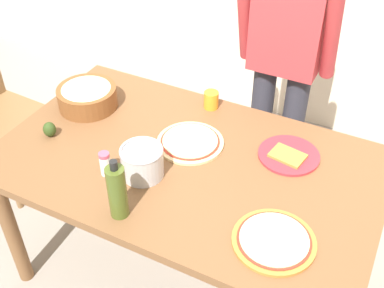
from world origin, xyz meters
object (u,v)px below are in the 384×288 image
Objects in this scene: dining_table at (187,176)px; cup_orange at (211,100)px; plate_with_slice at (289,155)px; avocado at (50,129)px; popcorn_bowl at (87,95)px; steel_pot at (142,162)px; pizza_raw_on_board at (190,142)px; person_cook at (286,52)px; olive_oil_bottle at (117,192)px; pizza_cooked_on_tray at (274,240)px; salt_shaker at (105,164)px.

dining_table is 0.42m from cup_orange.
avocado is (-0.99, -0.34, 0.03)m from plate_with_slice.
avocado is (-0.01, -0.27, -0.03)m from popcorn_bowl.
steel_pot reaches higher than popcorn_bowl.
pizza_raw_on_board is 0.28m from steel_pot.
steel_pot is at bearing -31.17° from popcorn_bowl.
person_cook reaches higher than plate_with_slice.
popcorn_bowl is (-0.98, -0.08, 0.05)m from plate_with_slice.
avocado is (-0.58, -0.23, 0.03)m from pizza_raw_on_board.
dining_table is 5.71× the size of popcorn_bowl.
plate_with_slice is 0.48m from cup_orange.
avocado is at bearing -160.95° from plate_with_slice.
olive_oil_bottle is 3.01× the size of cup_orange.
popcorn_bowl is 1.61× the size of steel_pot.
plate_with_slice reaches higher than pizza_cooked_on_tray.
olive_oil_bottle is 0.23m from steel_pot.
cup_orange is at bearing -122.71° from person_cook.
cup_orange is at bearing 89.44° from olive_oil_bottle.
avocado is at bearing -158.31° from pizza_raw_on_board.
cup_orange is (0.01, 0.77, -0.07)m from olive_oil_bottle.
popcorn_bowl is 0.59m from cup_orange.
salt_shaker is at bearing -138.68° from dining_table.
person_cook is at bearing 111.57° from plate_with_slice.
avocado reaches higher than pizza_cooked_on_tray.
cup_orange is (-0.45, 0.18, 0.03)m from plate_with_slice.
pizza_raw_on_board is 0.62m from avocado.
dining_table is 15.09× the size of salt_shaker.
olive_oil_bottle is 0.59m from avocado.
salt_shaker is (-0.72, 0.03, 0.04)m from pizza_cooked_on_tray.
olive_oil_bottle is (0.52, -0.52, 0.05)m from popcorn_bowl.
pizza_raw_on_board is 2.77× the size of salt_shaker.
pizza_raw_on_board is at bearing 21.69° from avocado.
person_cook is 6.33× the size of olive_oil_bottle.
pizza_cooked_on_tray is at bearing -34.79° from pizza_raw_on_board.
popcorn_bowl reaches higher than cup_orange.
pizza_raw_on_board is at bearing -164.82° from plate_with_slice.
plate_with_slice is (0.37, 0.21, 0.10)m from dining_table.
plate_with_slice reaches higher than dining_table.
pizza_raw_on_board is at bearing 84.69° from olive_oil_bottle.
pizza_raw_on_board is 0.30m from cup_orange.
cup_orange is at bearing 130.19° from pizza_cooked_on_tray.
steel_pot is at bearing -94.54° from cup_orange.
popcorn_bowl is 0.27m from avocado.
steel_pot is 2.48× the size of avocado.
pizza_cooked_on_tray is 0.58m from olive_oil_bottle.
steel_pot reaches higher than salt_shaker.
avocado is (-0.61, -0.13, 0.13)m from dining_table.
pizza_cooked_on_tray is at bearing -19.85° from popcorn_bowl.
salt_shaker is at bearing -14.43° from avocado.
salt_shaker is at bearing -106.08° from cup_orange.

